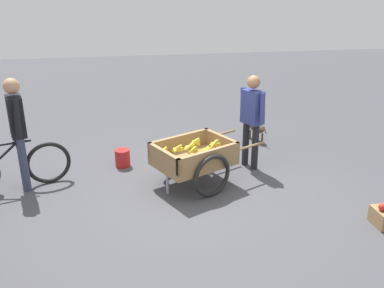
{
  "coord_description": "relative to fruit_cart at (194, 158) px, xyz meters",
  "views": [
    {
      "loc": [
        0.9,
        5.36,
        2.94
      ],
      "look_at": [
        -0.04,
        -0.14,
        0.75
      ],
      "focal_mm": 39.84,
      "sensor_mm": 36.0,
      "label": 1
    }
  ],
  "objects": [
    {
      "name": "ground_plane",
      "position": [
        0.11,
        0.34,
        -0.44
      ],
      "size": [
        24.0,
        24.0,
        0.0
      ],
      "primitive_type": "plane",
      "color": "#47474C"
    },
    {
      "name": "fruit_cart",
      "position": [
        0.0,
        0.0,
        0.0
      ],
      "size": [
        1.81,
        1.41,
        0.73
      ],
      "color": "#937047",
      "rests_on": "ground"
    },
    {
      "name": "vendor_person",
      "position": [
        -1.02,
        -0.51,
        0.47
      ],
      "size": [
        0.33,
        0.53,
        1.53
      ],
      "color": "black",
      "rests_on": "ground"
    },
    {
      "name": "bicycle",
      "position": [
        2.63,
        -0.29,
        -0.09
      ],
      "size": [
        1.6,
        0.63,
        0.85
      ],
      "color": "black",
      "rests_on": "ground"
    },
    {
      "name": "cyclist_person",
      "position": [
        2.49,
        -0.34,
        0.56
      ],
      "size": [
        0.29,
        0.55,
        1.66
      ],
      "color": "#333851",
      "rests_on": "ground"
    },
    {
      "name": "dog",
      "position": [
        -1.49,
        -1.68,
        -0.17
      ],
      "size": [
        0.29,
        0.66,
        0.4
      ],
      "color": "#4C3823",
      "rests_on": "ground"
    },
    {
      "name": "plastic_bucket",
      "position": [
        1.05,
        -0.88,
        -0.29
      ],
      "size": [
        0.25,
        0.25,
        0.29
      ],
      "primitive_type": "cylinder",
      "color": "#B21E1E",
      "rests_on": "ground"
    }
  ]
}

